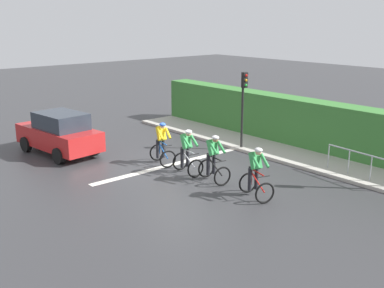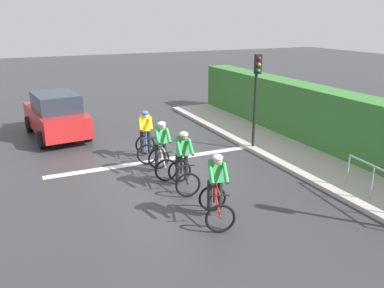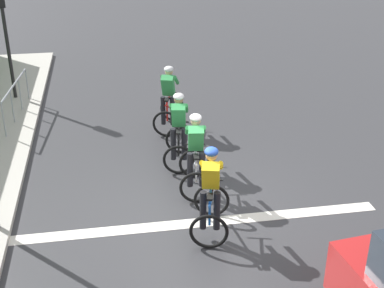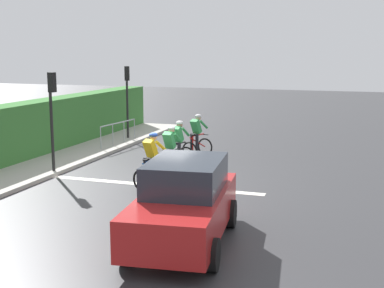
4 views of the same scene
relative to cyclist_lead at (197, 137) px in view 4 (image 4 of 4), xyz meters
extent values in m
plane|color=#333335|center=(-0.05, -3.89, -0.80)|extent=(80.00, 80.00, 0.00)
cube|color=#ADA89E|center=(-4.83, -1.89, -0.74)|extent=(2.80, 18.73, 0.12)
cube|color=gray|center=(-5.73, -1.89, -0.57)|extent=(0.44, 18.73, 0.46)
cube|color=#387533|center=(-6.03, -1.89, 0.26)|extent=(1.10, 18.73, 2.12)
cube|color=silver|center=(-0.05, -4.38, -0.79)|extent=(7.00, 0.30, 0.01)
torus|color=black|center=(0.17, 0.52, -0.46)|extent=(0.67, 0.26, 0.68)
torus|color=black|center=(-0.14, -0.45, -0.46)|extent=(0.67, 0.26, 0.68)
cylinder|color=red|center=(0.01, 0.04, -0.21)|extent=(0.34, 0.96, 0.51)
cylinder|color=red|center=(-0.08, -0.25, -0.18)|extent=(0.04, 0.04, 0.55)
cylinder|color=red|center=(0.03, 0.09, 0.07)|extent=(0.26, 0.69, 0.04)
cube|color=black|center=(-0.08, -0.25, 0.11)|extent=(0.16, 0.24, 0.04)
cylinder|color=black|center=(0.13, 0.43, 0.04)|extent=(0.41, 0.16, 0.03)
cube|color=green|center=(-0.02, -0.06, 0.41)|extent=(0.41, 0.48, 0.57)
sphere|color=tan|center=(0.03, 0.09, 0.72)|extent=(0.20, 0.20, 0.20)
ellipsoid|color=silver|center=(0.03, 0.09, 0.79)|extent=(0.31, 0.34, 0.14)
cylinder|color=black|center=(-0.16, -0.12, -0.23)|extent=(0.12, 0.12, 0.74)
cylinder|color=black|center=(0.06, -0.19, -0.23)|extent=(0.12, 0.12, 0.74)
cylinder|color=green|center=(-0.09, 0.26, 0.47)|extent=(0.23, 0.48, 0.37)
cylinder|color=green|center=(0.22, 0.16, 0.47)|extent=(0.23, 0.48, 0.37)
torus|color=black|center=(0.07, -1.43, -0.46)|extent=(0.68, 0.18, 0.68)
torus|color=black|center=(-0.11, -2.43, -0.46)|extent=(0.68, 0.18, 0.68)
cylinder|color=black|center=(-0.02, -1.93, -0.21)|extent=(0.22, 0.98, 0.51)
cylinder|color=black|center=(-0.08, -2.23, -0.18)|extent=(0.04, 0.04, 0.55)
cylinder|color=black|center=(-0.01, -1.88, 0.07)|extent=(0.17, 0.71, 0.04)
cube|color=black|center=(-0.08, -2.23, 0.11)|extent=(0.14, 0.23, 0.04)
cylinder|color=black|center=(0.05, -1.53, 0.04)|extent=(0.42, 0.11, 0.03)
cube|color=green|center=(-0.04, -2.03, 0.41)|extent=(0.37, 0.46, 0.57)
sphere|color=#9E7051|center=(-0.01, -1.88, 0.72)|extent=(0.20, 0.20, 0.20)
ellipsoid|color=silver|center=(-0.01, -1.88, 0.79)|extent=(0.29, 0.32, 0.14)
cylinder|color=black|center=(-0.18, -2.11, -0.23)|extent=(0.12, 0.12, 0.74)
cylinder|color=black|center=(0.06, -2.15, -0.23)|extent=(0.12, 0.12, 0.74)
cylinder|color=green|center=(-0.15, -1.72, 0.47)|extent=(0.17, 0.49, 0.37)
cylinder|color=green|center=(0.17, -1.78, 0.47)|extent=(0.17, 0.49, 0.37)
torus|color=black|center=(0.21, -2.65, -0.46)|extent=(0.68, 0.15, 0.68)
torus|color=black|center=(0.07, -3.66, -0.46)|extent=(0.68, 0.15, 0.68)
cylinder|color=silver|center=(0.14, -3.16, -0.21)|extent=(0.18, 0.99, 0.51)
cylinder|color=silver|center=(0.09, -3.46, -0.18)|extent=(0.04, 0.04, 0.55)
cylinder|color=silver|center=(0.14, -3.11, 0.07)|extent=(0.14, 0.71, 0.04)
cube|color=black|center=(0.09, -3.46, 0.11)|extent=(0.13, 0.23, 0.04)
cylinder|color=black|center=(0.19, -2.75, 0.04)|extent=(0.42, 0.09, 0.03)
cube|color=green|center=(0.12, -3.26, 0.41)|extent=(0.35, 0.45, 0.57)
sphere|color=tan|center=(0.14, -3.11, 0.72)|extent=(0.20, 0.20, 0.20)
ellipsoid|color=silver|center=(0.14, -3.11, 0.79)|extent=(0.28, 0.31, 0.14)
cylinder|color=black|center=(-0.01, -3.34, -0.23)|extent=(0.12, 0.12, 0.74)
cylinder|color=black|center=(0.23, -3.37, -0.23)|extent=(0.12, 0.12, 0.74)
cylinder|color=green|center=(0.00, -2.95, 0.47)|extent=(0.15, 0.49, 0.37)
cylinder|color=green|center=(0.32, -3.00, 0.47)|extent=(0.15, 0.49, 0.37)
torus|color=black|center=(0.26, -4.18, -0.46)|extent=(0.67, 0.22, 0.68)
torus|color=black|center=(0.01, -5.17, -0.46)|extent=(0.67, 0.22, 0.68)
cylinder|color=#1E59B2|center=(0.14, -4.67, -0.21)|extent=(0.28, 0.97, 0.51)
cylinder|color=#1E59B2|center=(0.06, -4.97, -0.18)|extent=(0.04, 0.04, 0.55)
cylinder|color=#1E59B2|center=(0.15, -4.62, 0.07)|extent=(0.22, 0.70, 0.04)
cube|color=black|center=(0.06, -4.97, 0.11)|extent=(0.15, 0.24, 0.04)
cylinder|color=black|center=(0.24, -4.28, 0.04)|extent=(0.42, 0.13, 0.03)
cube|color=yellow|center=(0.11, -4.77, 0.41)|extent=(0.39, 0.47, 0.57)
sphere|color=tan|center=(0.15, -4.62, 0.72)|extent=(0.20, 0.20, 0.20)
ellipsoid|color=#264CB2|center=(0.15, -4.62, 0.79)|extent=(0.30, 0.33, 0.14)
cylinder|color=black|center=(-0.03, -4.84, -0.23)|extent=(0.12, 0.12, 0.74)
cylinder|color=black|center=(0.20, -4.90, -0.23)|extent=(0.12, 0.12, 0.74)
cylinder|color=yellow|center=(0.03, -4.46, 0.47)|extent=(0.20, 0.49, 0.37)
cylinder|color=yellow|center=(0.34, -4.53, 0.47)|extent=(0.20, 0.49, 0.37)
cube|color=#B21E1E|center=(2.50, -8.69, -0.10)|extent=(2.16, 4.27, 0.80)
cube|color=#262D38|center=(2.48, -8.44, 0.63)|extent=(1.73, 2.29, 0.66)
cylinder|color=black|center=(3.48, -9.86, -0.48)|extent=(0.29, 0.66, 0.64)
cylinder|color=black|center=(1.82, -10.05, -0.48)|extent=(0.29, 0.66, 0.64)
cylinder|color=black|center=(3.18, -7.33, -0.48)|extent=(0.29, 0.66, 0.64)
cylinder|color=black|center=(1.53, -7.53, -0.48)|extent=(0.29, 0.66, 0.64)
cube|color=#EAEACC|center=(3.24, -10.63, 0.00)|extent=(0.29, 0.11, 0.16)
cube|color=#EAEACC|center=(2.23, -10.75, 0.00)|extent=(0.29, 0.11, 0.16)
cylinder|color=black|center=(-3.65, -4.08, 0.55)|extent=(0.10, 0.10, 2.70)
cube|color=black|center=(-3.63, -3.98, 2.22)|extent=(0.24, 0.24, 0.64)
sphere|color=red|center=(-3.61, -3.87, 2.42)|extent=(0.11, 0.11, 0.11)
sphere|color=orange|center=(-3.61, -3.87, 2.22)|extent=(0.11, 0.11, 0.11)
sphere|color=green|center=(-3.61, -3.87, 2.02)|extent=(0.11, 0.11, 0.11)
cylinder|color=black|center=(-4.19, 2.77, 0.55)|extent=(0.10, 0.10, 2.70)
cube|color=black|center=(-4.22, 2.86, 2.22)|extent=(0.25, 0.25, 0.64)
sphere|color=red|center=(-4.25, 2.97, 2.42)|extent=(0.11, 0.11, 0.11)
sphere|color=orange|center=(-4.25, 2.97, 2.22)|extent=(0.11, 0.11, 0.11)
sphere|color=green|center=(-4.25, 2.97, 2.02)|extent=(0.11, 0.11, 0.11)
cylinder|color=#999EA3|center=(-3.93, 1.28, 0.20)|extent=(0.32, 2.67, 0.05)
cylinder|color=#999EA3|center=(-4.06, -0.05, -0.30)|extent=(0.04, 0.04, 1.00)
cylinder|color=#999EA3|center=(-3.97, 0.84, -0.30)|extent=(0.04, 0.04, 1.00)
cylinder|color=#999EA3|center=(-3.88, 1.73, -0.30)|extent=(0.04, 0.04, 1.00)
cylinder|color=#999EA3|center=(-3.79, 2.62, -0.30)|extent=(0.04, 0.04, 1.00)
camera|label=1|loc=(10.44, 9.09, 4.71)|focal=43.29mm
camera|label=2|loc=(3.94, 7.30, 3.72)|focal=37.19mm
camera|label=3|loc=(-1.53, -12.50, 4.79)|focal=49.51mm
camera|label=4|loc=(6.00, -18.64, 3.23)|focal=49.01mm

